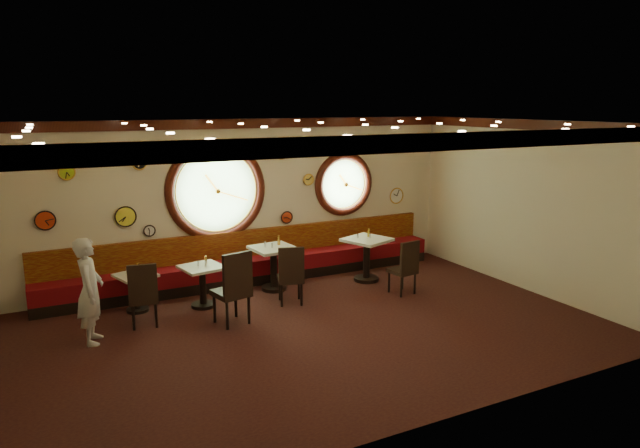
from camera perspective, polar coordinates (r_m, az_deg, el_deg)
The scene contains 47 objects.
floor at distance 9.12m, azimuth -0.62°, elevation -10.51°, with size 9.00×6.00×0.00m, color black.
ceiling at distance 8.43m, azimuth -0.67°, elevation 10.01°, with size 9.00×6.00×0.02m, color #B08231.
wall_back at distance 11.35m, azimuth -7.40°, elevation 2.30°, with size 9.00×0.02×3.20m, color beige.
wall_front at distance 6.19m, azimuth 11.88°, elevation -6.07°, with size 9.00×0.02×3.20m, color beige.
wall_right at distance 11.34m, azimuth 20.18°, elevation 1.65°, with size 0.02×6.00×3.20m, color beige.
molding_back at distance 11.15m, azimuth -7.52°, elevation 9.93°, with size 9.00×0.10×0.18m, color #351009.
molding_front at distance 5.94m, azimuth 12.20°, elevation 8.04°, with size 9.00×0.10×0.18m, color #351009.
molding_right at distance 11.15m, azimuth 20.57°, elevation 9.28°, with size 0.10×6.00×0.18m, color #351009.
banquette_base at distance 11.45m, azimuth -6.72°, elevation -5.33°, with size 8.00×0.55×0.20m, color black.
banquette_seat at distance 11.37m, azimuth -6.75°, elevation -4.13°, with size 8.00×0.55×0.30m, color #5C070F.
banquette_back at distance 11.47m, azimuth -7.19°, elevation -1.93°, with size 8.00×0.10×0.55m, color #5B0D07.
porthole_left_glass at distance 11.13m, azimuth -10.34°, elevation 3.31°, with size 1.66×1.66×0.02m, color #91D37E.
porthole_left_frame at distance 11.11m, azimuth -10.32°, elevation 3.30°, with size 1.98×1.98×0.18m, color #351009.
porthole_left_ring at distance 11.08m, azimuth -10.27°, elevation 3.28°, with size 1.61×1.61×0.03m, color gold.
porthole_right_glass at distance 12.22m, azimuth 2.35°, elevation 4.03°, with size 1.10×1.10×0.02m, color #91D37E.
porthole_right_frame at distance 12.21m, azimuth 2.39°, elevation 4.02°, with size 1.38×1.38×0.18m, color #351009.
porthole_right_ring at distance 12.18m, azimuth 2.46°, elevation 4.00°, with size 1.09×1.09×0.03m, color gold.
wall_clock_0 at distance 12.96m, azimuth 7.63°, elevation 2.82°, with size 0.34×0.34×0.03m, color white.
wall_clock_1 at distance 10.79m, azimuth -18.87°, elevation 0.71°, with size 0.36×0.36×0.03m, color yellow.
wall_clock_2 at distance 11.70m, azimuth -3.36°, elevation 0.67°, with size 0.24×0.24×0.03m, color red.
wall_clock_3 at distance 10.59m, azimuth -24.01°, elevation 4.77°, with size 0.26×0.26×0.03m, color #ACC727.
wall_clock_4 at distance 10.69m, azimuth -25.78°, elevation 0.32°, with size 0.32×0.32×0.03m, color red.
wall_clock_5 at distance 11.78m, azimuth -1.17°, elevation 4.47°, with size 0.22×0.22×0.03m, color gold.
wall_clock_6 at distance 10.71m, azimuth -17.63°, elevation 5.85°, with size 0.24×0.24×0.03m, color black.
wall_clock_7 at distance 10.91m, azimuth -16.70°, elevation -0.64°, with size 0.20×0.20×0.03m, color white.
wall_clock_8 at distance 11.47m, azimuth -3.91°, elevation 7.26°, with size 0.30×0.30×0.03m, color #A7E046.
table_a at distance 10.23m, azimuth -17.89°, elevation -6.10°, with size 0.75×0.75×0.66m.
table_b at distance 10.15m, azimuth -11.67°, elevation -5.62°, with size 0.78×0.78×0.74m.
table_c at distance 10.85m, azimuth -4.66°, elevation -3.90°, with size 0.83×0.83×0.84m.
table_d at distance 11.40m, azimuth 4.69°, elevation -3.02°, with size 1.02×1.02×0.87m.
chair_a at distance 9.43m, azimuth -17.27°, elevation -6.40°, with size 0.51×0.51×0.65m.
chair_b at distance 9.17m, azimuth -8.57°, elevation -5.90°, with size 0.61×0.61×0.75m.
chair_c at distance 10.00m, azimuth -2.94°, elevation -4.77°, with size 0.56×0.56×0.66m.
chair_d at distance 10.64m, azimuth 8.59°, elevation -3.97°, with size 0.48×0.48×0.64m.
condiment_a_salt at distance 10.22m, azimuth -18.72°, elevation -4.44°, with size 0.04×0.04×0.10m, color silver.
condiment_b_salt at distance 10.08m, azimuth -12.10°, elevation -3.89°, with size 0.03×0.03×0.09m, color silver.
condiment_c_salt at distance 10.76m, azimuth -5.52°, elevation -2.04°, with size 0.04×0.04×0.11m, color silver.
condiment_d_salt at distance 11.33m, azimuth 3.81°, elevation -1.19°, with size 0.03×0.03×0.09m, color silver.
condiment_a_pepper at distance 10.16m, azimuth -17.82°, elevation -4.47°, with size 0.04×0.04×0.11m, color silver.
condiment_b_pepper at distance 10.09m, azimuth -11.36°, elevation -3.84°, with size 0.03×0.03×0.09m, color silver.
condiment_c_pepper at distance 10.71m, azimuth -4.82°, elevation -2.15°, with size 0.03×0.03×0.09m, color #BBBBBF.
condiment_d_pepper at distance 11.37m, azimuth 5.03°, elevation -1.17°, with size 0.03×0.03×0.09m, color silver.
condiment_a_bottle at distance 10.17m, azimuth -17.71°, elevation -4.24°, with size 0.06×0.06×0.18m, color gold.
condiment_b_bottle at distance 10.20m, azimuth -11.36°, elevation -3.53°, with size 0.04×0.04×0.14m, color gold.
condiment_c_bottle at distance 10.91m, azimuth -4.15°, elevation -1.63°, with size 0.06×0.06×0.18m, color gold.
condiment_d_bottle at distance 11.44m, azimuth 4.88°, elevation -0.88°, with size 0.05×0.05×0.17m, color gold.
waiter at distance 9.06m, azimuth -22.02°, elevation -6.20°, with size 0.58×0.38×1.60m, color silver.
Camera 1 is at (-3.75, -7.55, 3.49)m, focal length 32.00 mm.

